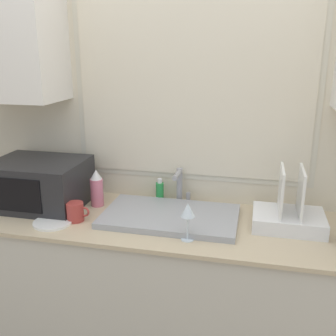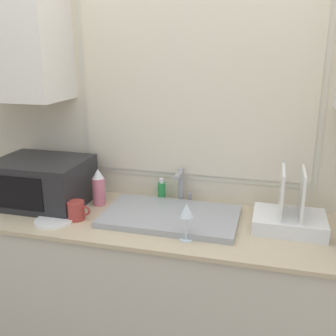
{
  "view_description": "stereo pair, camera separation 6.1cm",
  "coord_description": "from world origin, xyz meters",
  "px_view_note": "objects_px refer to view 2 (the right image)",
  "views": [
    {
      "loc": [
        0.34,
        -1.44,
        1.75
      ],
      "look_at": [
        -0.06,
        0.27,
        1.21
      ],
      "focal_mm": 42.0,
      "sensor_mm": 36.0,
      "label": 1
    },
    {
      "loc": [
        0.4,
        -1.42,
        1.75
      ],
      "look_at": [
        -0.06,
        0.27,
        1.21
      ],
      "focal_mm": 42.0,
      "sensor_mm": 36.0,
      "label": 2
    }
  ],
  "objects_px": {
    "faucet": "(181,184)",
    "dish_rack": "(289,217)",
    "microwave": "(42,182)",
    "spray_bottle": "(99,188)",
    "wine_glass": "(186,212)",
    "mug_near_sink": "(76,210)",
    "soap_bottle": "(162,191)"
  },
  "relations": [
    {
      "from": "faucet",
      "to": "dish_rack",
      "type": "xyz_separation_m",
      "value": [
        0.56,
        -0.17,
        -0.05
      ]
    },
    {
      "from": "microwave",
      "to": "dish_rack",
      "type": "relative_size",
      "value": 1.46
    },
    {
      "from": "spray_bottle",
      "to": "wine_glass",
      "type": "distance_m",
      "value": 0.62
    },
    {
      "from": "spray_bottle",
      "to": "mug_near_sink",
      "type": "distance_m",
      "value": 0.22
    },
    {
      "from": "dish_rack",
      "to": "spray_bottle",
      "type": "distance_m",
      "value": 0.99
    },
    {
      "from": "faucet",
      "to": "soap_bottle",
      "type": "height_order",
      "value": "faucet"
    },
    {
      "from": "faucet",
      "to": "dish_rack",
      "type": "height_order",
      "value": "dish_rack"
    },
    {
      "from": "dish_rack",
      "to": "soap_bottle",
      "type": "height_order",
      "value": "dish_rack"
    },
    {
      "from": "dish_rack",
      "to": "microwave",
      "type": "bearing_deg",
      "value": -179.59
    },
    {
      "from": "dish_rack",
      "to": "spray_bottle",
      "type": "xyz_separation_m",
      "value": [
        -0.99,
        0.05,
        0.04
      ]
    },
    {
      "from": "soap_bottle",
      "to": "mug_near_sink",
      "type": "height_order",
      "value": "soap_bottle"
    },
    {
      "from": "dish_rack",
      "to": "wine_glass",
      "type": "bearing_deg",
      "value": -151.84
    },
    {
      "from": "dish_rack",
      "to": "soap_bottle",
      "type": "bearing_deg",
      "value": 165.0
    },
    {
      "from": "microwave",
      "to": "spray_bottle",
      "type": "relative_size",
      "value": 2.39
    },
    {
      "from": "mug_near_sink",
      "to": "wine_glass",
      "type": "height_order",
      "value": "wine_glass"
    },
    {
      "from": "dish_rack",
      "to": "wine_glass",
      "type": "relative_size",
      "value": 1.89
    },
    {
      "from": "spray_bottle",
      "to": "mug_near_sink",
      "type": "bearing_deg",
      "value": -97.24
    },
    {
      "from": "microwave",
      "to": "mug_near_sink",
      "type": "xyz_separation_m",
      "value": [
        0.28,
        -0.15,
        -0.08
      ]
    },
    {
      "from": "spray_bottle",
      "to": "mug_near_sink",
      "type": "relative_size",
      "value": 1.71
    },
    {
      "from": "faucet",
      "to": "wine_glass",
      "type": "height_order",
      "value": "faucet"
    },
    {
      "from": "faucet",
      "to": "soap_bottle",
      "type": "distance_m",
      "value": 0.13
    },
    {
      "from": "microwave",
      "to": "soap_bottle",
      "type": "relative_size",
      "value": 3.62
    },
    {
      "from": "microwave",
      "to": "soap_bottle",
      "type": "distance_m",
      "value": 0.65
    },
    {
      "from": "spray_bottle",
      "to": "mug_near_sink",
      "type": "xyz_separation_m",
      "value": [
        -0.03,
        -0.21,
        -0.05
      ]
    },
    {
      "from": "faucet",
      "to": "wine_glass",
      "type": "distance_m",
      "value": 0.43
    },
    {
      "from": "faucet",
      "to": "soap_bottle",
      "type": "relative_size",
      "value": 1.46
    },
    {
      "from": "faucet",
      "to": "microwave",
      "type": "bearing_deg",
      "value": -166.0
    },
    {
      "from": "mug_near_sink",
      "to": "wine_glass",
      "type": "xyz_separation_m",
      "value": [
        0.57,
        -0.07,
        0.09
      ]
    },
    {
      "from": "microwave",
      "to": "dish_rack",
      "type": "xyz_separation_m",
      "value": [
        1.29,
        0.01,
        -0.06
      ]
    },
    {
      "from": "dish_rack",
      "to": "mug_near_sink",
      "type": "relative_size",
      "value": 2.8
    },
    {
      "from": "faucet",
      "to": "spray_bottle",
      "type": "xyz_separation_m",
      "value": [
        -0.43,
        -0.13,
        -0.02
      ]
    },
    {
      "from": "soap_bottle",
      "to": "mug_near_sink",
      "type": "relative_size",
      "value": 1.13
    }
  ]
}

